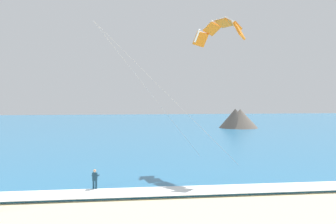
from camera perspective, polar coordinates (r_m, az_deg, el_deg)
The scene contains 6 objects.
sea at distance 84.92m, azimuth -5.90°, elevation -2.35°, with size 200.00×120.00×0.20m, color teal.
surf_foam at distance 26.57m, azimuth -2.82°, elevation -12.45°, with size 200.00×2.56×0.04m, color white.
surfboard at distance 27.87m, azimuth -11.46°, elevation -12.20°, with size 0.66×1.45×0.09m.
kitesurfer at distance 27.67m, azimuth -11.46°, elevation -10.36°, with size 0.57×0.57×1.69m.
kite_primary at distance 34.19m, azimuth 8.26°, elevation 12.81°, with size 12.66×7.84×13.05m.
headland_right at distance 81.90m, azimuth 10.97°, elevation -1.06°, with size 8.97×8.23×4.48m.
Camera 1 is at (-1.97, -13.17, 6.99)m, focal length 38.63 mm.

